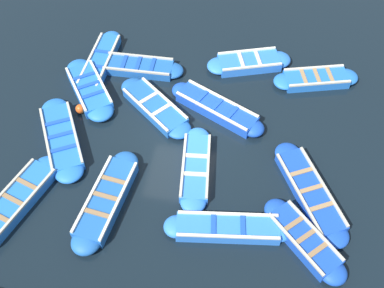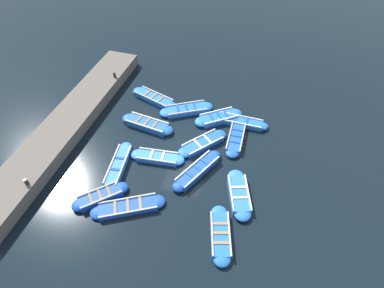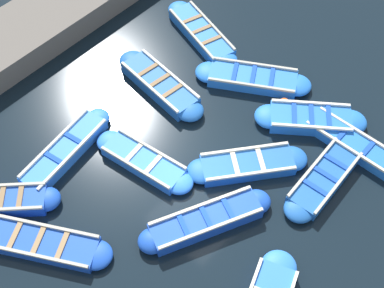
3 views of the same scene
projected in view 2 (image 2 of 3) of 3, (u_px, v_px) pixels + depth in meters
name	position (u px, v px, depth m)	size (l,w,h in m)	color
ground_plane	(184.00, 154.00, 18.40)	(120.00, 120.00, 0.00)	black
boat_tucked	(147.00, 124.00, 19.90)	(3.83, 1.30, 0.46)	#1E59AD
boat_alongside	(154.00, 98.00, 21.78)	(3.90, 1.93, 0.42)	blue
boat_outer_right	(101.00, 196.00, 16.13)	(2.74, 2.73, 0.45)	#1947B7
boat_far_corner	(203.00, 143.00, 18.79)	(2.89, 3.29, 0.39)	#1E59AD
boat_broadside	(186.00, 110.00, 20.95)	(3.75, 2.72, 0.39)	blue
boat_mid_row	(219.00, 118.00, 20.35)	(3.30, 2.79, 0.44)	blue
boat_inner_gap	(240.00, 122.00, 20.12)	(3.75, 0.83, 0.39)	blue
boat_stern_in	(239.00, 194.00, 16.24)	(1.96, 3.41, 0.42)	blue
boat_bow_out	(236.00, 138.00, 19.12)	(1.02, 3.52, 0.38)	#1E59AD
boat_drifting	(128.00, 207.00, 15.74)	(3.87, 2.65, 0.36)	#1947B7
boat_end_of_row	(220.00, 234.00, 14.68)	(1.74, 3.33, 0.39)	blue
boat_near_quay	(157.00, 157.00, 18.03)	(3.39, 1.20, 0.37)	blue
boat_centre	(197.00, 170.00, 17.30)	(2.32, 3.75, 0.46)	#1947B7
boat_outer_left	(118.00, 166.00, 17.55)	(1.27, 3.81, 0.43)	blue
quay_wall	(68.00, 123.00, 19.68)	(2.52, 16.69, 0.83)	#605951
bollard_north	(114.00, 75.00, 22.34)	(0.20, 0.20, 0.35)	black
bollard_mid_north	(26.00, 182.00, 15.79)	(0.20, 0.20, 0.35)	black
buoy_orange_near	(205.00, 115.00, 20.56)	(0.34, 0.34, 0.34)	#E05119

